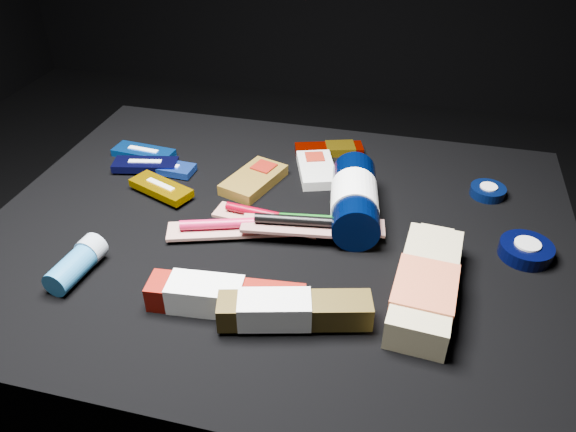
% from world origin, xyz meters
% --- Properties ---
extents(ground, '(3.00, 3.00, 0.00)m').
position_xyz_m(ground, '(0.00, 0.00, 0.00)').
color(ground, black).
rests_on(ground, ground).
extents(cloth_table, '(0.98, 0.78, 0.40)m').
position_xyz_m(cloth_table, '(0.00, 0.00, 0.20)').
color(cloth_table, black).
rests_on(cloth_table, ground).
extents(luna_bar_0, '(0.13, 0.06, 0.02)m').
position_xyz_m(luna_bar_0, '(-0.33, 0.17, 0.41)').
color(luna_bar_0, navy).
rests_on(luna_bar_0, cloth_table).
extents(luna_bar_1, '(0.12, 0.05, 0.02)m').
position_xyz_m(luna_bar_1, '(-0.26, 0.13, 0.41)').
color(luna_bar_1, blue).
rests_on(luna_bar_1, cloth_table).
extents(luna_bar_2, '(0.13, 0.07, 0.02)m').
position_xyz_m(luna_bar_2, '(-0.30, 0.12, 0.41)').
color(luna_bar_2, black).
rests_on(luna_bar_2, cloth_table).
extents(luna_bar_3, '(0.13, 0.09, 0.02)m').
position_xyz_m(luna_bar_3, '(-0.23, 0.05, 0.41)').
color(luna_bar_3, '#AB7C00').
rests_on(luna_bar_3, cloth_table).
extents(clif_bar_0, '(0.11, 0.15, 0.02)m').
position_xyz_m(clif_bar_0, '(-0.08, 0.13, 0.41)').
color(clif_bar_0, brown).
rests_on(clif_bar_0, cloth_table).
extents(clif_bar_1, '(0.10, 0.14, 0.02)m').
position_xyz_m(clif_bar_1, '(0.03, 0.19, 0.41)').
color(clif_bar_1, silver).
rests_on(clif_bar_1, cloth_table).
extents(power_bar, '(0.14, 0.08, 0.02)m').
position_xyz_m(power_bar, '(0.04, 0.28, 0.41)').
color(power_bar, '#720900').
rests_on(power_bar, cloth_table).
extents(lotion_bottle, '(0.11, 0.25, 0.08)m').
position_xyz_m(lotion_bottle, '(0.12, 0.06, 0.44)').
color(lotion_bottle, black).
rests_on(lotion_bottle, cloth_table).
extents(cream_tin_upper, '(0.06, 0.06, 0.02)m').
position_xyz_m(cream_tin_upper, '(0.35, 0.19, 0.41)').
color(cream_tin_upper, black).
rests_on(cream_tin_upper, cloth_table).
extents(cream_tin_lower, '(0.08, 0.08, 0.03)m').
position_xyz_m(cream_tin_lower, '(0.40, 0.02, 0.41)').
color(cream_tin_lower, black).
rests_on(cream_tin_lower, cloth_table).
extents(bodywash_bottle, '(0.10, 0.24, 0.05)m').
position_xyz_m(bodywash_bottle, '(0.25, -0.12, 0.42)').
color(bodywash_bottle, tan).
rests_on(bodywash_bottle, cloth_table).
extents(deodorant_stick, '(0.05, 0.11, 0.04)m').
position_xyz_m(deodorant_stick, '(-0.26, -0.19, 0.42)').
color(deodorant_stick, '#216599').
rests_on(deodorant_stick, cloth_table).
extents(toothbrush_pack_0, '(0.19, 0.06, 0.02)m').
position_xyz_m(toothbrush_pack_0, '(-0.02, 0.01, 0.41)').
color(toothbrush_pack_0, beige).
rests_on(toothbrush_pack_0, cloth_table).
extents(toothbrush_pack_1, '(0.21, 0.11, 0.02)m').
position_xyz_m(toothbrush_pack_1, '(-0.07, -0.04, 0.42)').
color(toothbrush_pack_1, beige).
rests_on(toothbrush_pack_1, cloth_table).
extents(toothbrush_pack_2, '(0.20, 0.07, 0.02)m').
position_xyz_m(toothbrush_pack_2, '(0.08, 0.00, 0.42)').
color(toothbrush_pack_2, beige).
rests_on(toothbrush_pack_2, cloth_table).
extents(toothbrush_pack_3, '(0.21, 0.08, 0.02)m').
position_xyz_m(toothbrush_pack_3, '(0.05, -0.02, 0.43)').
color(toothbrush_pack_3, '#B0AAA3').
rests_on(toothbrush_pack_3, cloth_table).
extents(toothpaste_carton_red, '(0.22, 0.07, 0.04)m').
position_xyz_m(toothpaste_carton_red, '(-0.03, -0.20, 0.42)').
color(toothpaste_carton_red, '#6E0C05').
rests_on(toothpaste_carton_red, cloth_table).
extents(toothpaste_carton_green, '(0.21, 0.10, 0.04)m').
position_xyz_m(toothpaste_carton_green, '(0.07, -0.21, 0.42)').
color(toothpaste_carton_green, '#3D2F0F').
rests_on(toothpaste_carton_green, cloth_table).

